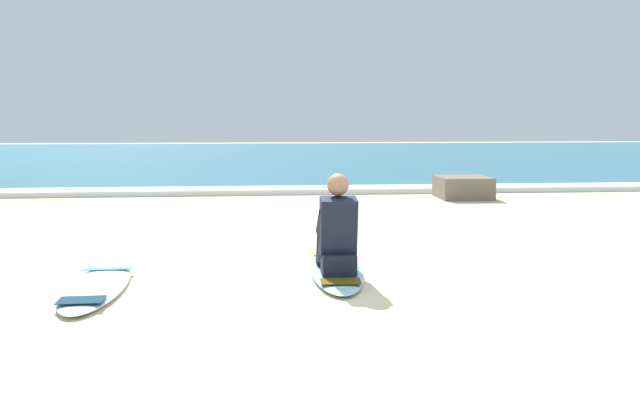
% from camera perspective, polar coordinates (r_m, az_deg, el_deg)
% --- Properties ---
extents(ground_plane, '(80.00, 80.00, 0.00)m').
position_cam_1_polar(ground_plane, '(6.27, 1.01, -6.77)').
color(ground_plane, beige).
extents(sea, '(80.00, 28.00, 0.10)m').
position_cam_1_polar(sea, '(27.47, -4.12, 4.11)').
color(sea, teal).
rests_on(sea, ground).
extents(breaking_foam, '(80.00, 0.90, 0.11)m').
position_cam_1_polar(breaking_foam, '(13.81, -2.64, 1.12)').
color(breaking_foam, white).
rests_on(breaking_foam, ground).
extents(surfboard_main, '(0.63, 2.12, 0.08)m').
position_cam_1_polar(surfboard_main, '(6.61, 1.37, -5.73)').
color(surfboard_main, '#9ED1E5').
rests_on(surfboard_main, ground).
extents(surfer_seated, '(0.37, 0.70, 0.95)m').
position_cam_1_polar(surfer_seated, '(6.24, 1.51, -2.74)').
color(surfer_seated, black).
rests_on(surfer_seated, surfboard_main).
extents(surfboard_spare_near, '(0.58, 1.90, 0.08)m').
position_cam_1_polar(surfboard_spare_near, '(6.26, -18.86, -6.85)').
color(surfboard_spare_near, silver).
rests_on(surfboard_spare_near, ground).
extents(shoreline_rock, '(1.01, 1.05, 0.42)m').
position_cam_1_polar(shoreline_rock, '(13.16, 12.35, 1.34)').
color(shoreline_rock, '#756656').
rests_on(shoreline_rock, ground).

